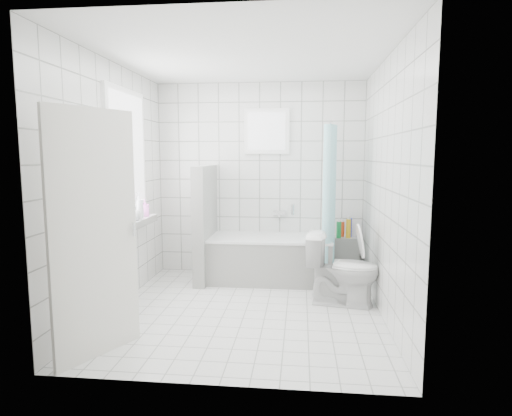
# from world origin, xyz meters

# --- Properties ---
(ground) EXTENTS (3.00, 3.00, 0.00)m
(ground) POSITION_xyz_m (0.00, 0.00, 0.00)
(ground) COLOR white
(ground) RESTS_ON ground
(ceiling) EXTENTS (3.00, 3.00, 0.00)m
(ceiling) POSITION_xyz_m (0.00, 0.00, 2.60)
(ceiling) COLOR white
(ceiling) RESTS_ON ground
(wall_back) EXTENTS (2.80, 0.02, 2.60)m
(wall_back) POSITION_xyz_m (0.00, 1.50, 1.30)
(wall_back) COLOR white
(wall_back) RESTS_ON ground
(wall_front) EXTENTS (2.80, 0.02, 2.60)m
(wall_front) POSITION_xyz_m (0.00, -1.50, 1.30)
(wall_front) COLOR white
(wall_front) RESTS_ON ground
(wall_left) EXTENTS (0.02, 3.00, 2.60)m
(wall_left) POSITION_xyz_m (-1.40, 0.00, 1.30)
(wall_left) COLOR white
(wall_left) RESTS_ON ground
(wall_right) EXTENTS (0.02, 3.00, 2.60)m
(wall_right) POSITION_xyz_m (1.40, 0.00, 1.30)
(wall_right) COLOR white
(wall_right) RESTS_ON ground
(window_left) EXTENTS (0.01, 0.90, 1.40)m
(window_left) POSITION_xyz_m (-1.35, 0.30, 1.60)
(window_left) COLOR white
(window_left) RESTS_ON wall_left
(window_back) EXTENTS (0.50, 0.01, 0.50)m
(window_back) POSITION_xyz_m (0.10, 1.46, 1.95)
(window_back) COLOR white
(window_back) RESTS_ON wall_back
(window_sill) EXTENTS (0.18, 1.02, 0.08)m
(window_sill) POSITION_xyz_m (-1.31, 0.30, 0.86)
(window_sill) COLOR white
(window_sill) RESTS_ON wall_left
(door) EXTENTS (0.41, 0.73, 2.00)m
(door) POSITION_xyz_m (-1.06, -1.13, 1.00)
(door) COLOR silver
(door) RESTS_ON ground
(bathtub) EXTENTS (1.57, 0.77, 0.58)m
(bathtub) POSITION_xyz_m (0.18, 1.12, 0.29)
(bathtub) COLOR white
(bathtub) RESTS_ON ground
(partition_wall) EXTENTS (0.15, 0.85, 1.50)m
(partition_wall) POSITION_xyz_m (-0.67, 1.07, 0.75)
(partition_wall) COLOR white
(partition_wall) RESTS_ON ground
(tiled_ledge) EXTENTS (0.40, 0.24, 0.55)m
(tiled_ledge) POSITION_xyz_m (1.14, 1.38, 0.28)
(tiled_ledge) COLOR white
(tiled_ledge) RESTS_ON ground
(toilet) EXTENTS (0.83, 0.55, 0.79)m
(toilet) POSITION_xyz_m (1.03, 0.30, 0.39)
(toilet) COLOR white
(toilet) RESTS_ON ground
(curtain_rod) EXTENTS (0.02, 0.80, 0.02)m
(curtain_rod) POSITION_xyz_m (0.90, 1.10, 2.00)
(curtain_rod) COLOR silver
(curtain_rod) RESTS_ON wall_back
(shower_curtain) EXTENTS (0.14, 0.48, 1.78)m
(shower_curtain) POSITION_xyz_m (0.90, 0.97, 1.10)
(shower_curtain) COLOR #48CBD3
(shower_curtain) RESTS_ON curtain_rod
(tub_faucet) EXTENTS (0.18, 0.06, 0.06)m
(tub_faucet) POSITION_xyz_m (0.28, 1.46, 0.85)
(tub_faucet) COLOR silver
(tub_faucet) RESTS_ON wall_back
(sill_bottles) EXTENTS (0.18, 0.82, 0.33)m
(sill_bottles) POSITION_xyz_m (-1.30, 0.22, 1.03)
(sill_bottles) COLOR #37A8F9
(sill_bottles) RESTS_ON window_sill
(ledge_bottles) EXTENTS (0.21, 0.17, 0.25)m
(ledge_bottles) POSITION_xyz_m (1.15, 1.34, 0.67)
(ledge_bottles) COLOR #1B2ADC
(ledge_bottles) RESTS_ON tiled_ledge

